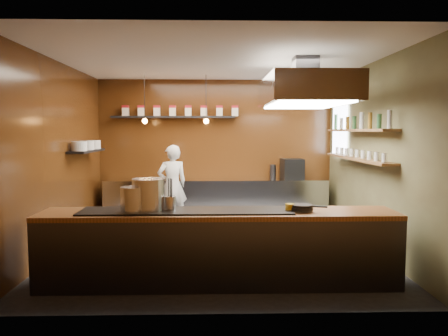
{
  "coord_description": "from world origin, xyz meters",
  "views": [
    {
      "loc": [
        -0.08,
        -6.92,
        1.91
      ],
      "look_at": [
        0.12,
        0.4,
        1.29
      ],
      "focal_mm": 35.0,
      "sensor_mm": 36.0,
      "label": 1
    }
  ],
  "objects_px": {
    "stockpot_small": "(134,199)",
    "espresso_machine": "(292,169)",
    "stockpot_large": "(149,194)",
    "extractor_hood": "(305,91)",
    "chef": "(172,186)"
  },
  "relations": [
    {
      "from": "stockpot_small",
      "to": "espresso_machine",
      "type": "xyz_separation_m",
      "value": [
        2.63,
        3.81,
        0.03
      ]
    },
    {
      "from": "stockpot_large",
      "to": "stockpot_small",
      "type": "xyz_separation_m",
      "value": [
        -0.17,
        -0.07,
        -0.05
      ]
    },
    {
      "from": "extractor_hood",
      "to": "espresso_machine",
      "type": "distance_m",
      "value": 2.92
    },
    {
      "from": "chef",
      "to": "stockpot_small",
      "type": "bearing_deg",
      "value": 70.87
    },
    {
      "from": "espresso_machine",
      "to": "chef",
      "type": "distance_m",
      "value": 2.52
    },
    {
      "from": "stockpot_small",
      "to": "chef",
      "type": "xyz_separation_m",
      "value": [
        0.15,
        3.41,
        -0.27
      ]
    },
    {
      "from": "stockpot_large",
      "to": "chef",
      "type": "bearing_deg",
      "value": 90.32
    },
    {
      "from": "chef",
      "to": "extractor_hood",
      "type": "bearing_deg",
      "value": 118.69
    },
    {
      "from": "stockpot_small",
      "to": "espresso_machine",
      "type": "distance_m",
      "value": 4.63
    },
    {
      "from": "extractor_hood",
      "to": "stockpot_small",
      "type": "height_order",
      "value": "extractor_hood"
    },
    {
      "from": "chef",
      "to": "espresso_machine",
      "type": "bearing_deg",
      "value": 172.4
    },
    {
      "from": "espresso_machine",
      "to": "chef",
      "type": "bearing_deg",
      "value": -177.08
    },
    {
      "from": "extractor_hood",
      "to": "stockpot_small",
      "type": "xyz_separation_m",
      "value": [
        -2.33,
        -1.25,
        -1.42
      ]
    },
    {
      "from": "extractor_hood",
      "to": "chef",
      "type": "bearing_deg",
      "value": 135.28
    },
    {
      "from": "chef",
      "to": "stockpot_large",
      "type": "bearing_deg",
      "value": 73.73
    }
  ]
}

